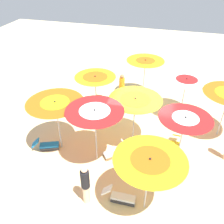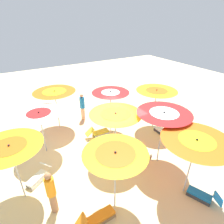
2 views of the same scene
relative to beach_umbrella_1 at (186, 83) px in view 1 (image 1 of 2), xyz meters
name	(u,v)px [view 1 (image 1 of 2)]	position (x,y,z in m)	size (l,w,h in m)	color
ground	(140,138)	(2.39, -1.73, -1.94)	(36.17, 36.17, 0.04)	beige
beach_umbrella_1	(186,83)	(0.00, 0.00, 0.00)	(2.08, 2.08, 2.17)	#B2B2B7
beach_umbrella_2	(145,63)	(-1.28, -2.22, 0.25)	(2.06, 2.06, 2.38)	#B2B2B7
beach_umbrella_3	(185,123)	(3.63, -0.03, 0.22)	(1.96, 1.96, 2.41)	#B2B2B7
beach_umbrella_4	(135,103)	(2.71, -2.02, 0.15)	(2.22, 2.22, 2.33)	#B2B2B7
beach_umbrella_5	(95,80)	(1.37, -4.20, 0.25)	(1.96, 1.96, 2.42)	#B2B2B7
beach_umbrella_6	(150,164)	(5.95, -0.97, 0.18)	(2.21, 2.21, 2.37)	#B2B2B7
beach_umbrella_7	(95,114)	(4.21, -3.25, 0.38)	(2.20, 2.20, 2.53)	#B2B2B7
beach_umbrella_8	(56,106)	(3.93, -5.01, 0.25)	(2.30, 2.30, 2.43)	#B2B2B7
lounger_0	(116,151)	(3.80, -2.55, -1.70)	(0.99, 1.09, 0.66)	olive
lounger_1	(47,145)	(4.20, -5.57, -1.72)	(0.74, 1.18, 0.54)	#333338
lounger_2	(150,101)	(-0.69, -1.69, -1.72)	(1.13, 0.91, 0.60)	silver
lounger_3	(175,146)	(2.80, -0.14, -1.71)	(1.32, 0.42, 0.59)	silver
lounger_4	(120,197)	(5.91, -1.83, -1.71)	(0.34, 1.21, 0.60)	#333338
lounger_5	(98,105)	(0.59, -4.41, -1.71)	(1.32, 0.42, 0.64)	olive
beachgoer_0	(122,88)	(-0.47, -3.31, -1.02)	(0.30, 0.30, 1.71)	#A3704C
beachgoer_1	(85,184)	(6.26, -2.95, -1.00)	(0.30, 0.30, 1.74)	beige
beach_ball	(125,147)	(3.40, -2.21, -1.75)	(0.34, 0.34, 0.34)	#337FE5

